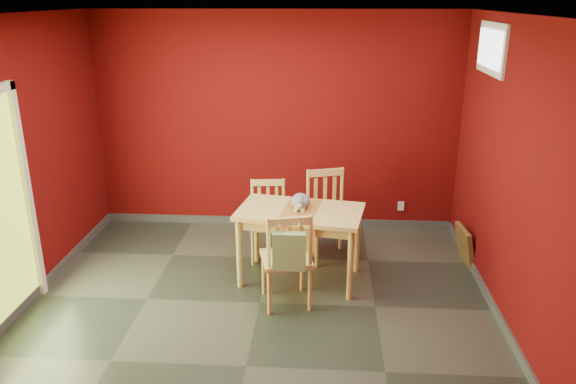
# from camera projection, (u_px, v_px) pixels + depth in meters

# --- Properties ---
(ground) EXTENTS (4.50, 4.50, 0.00)m
(ground) POSITION_uv_depth(u_px,v_px,m) (260.00, 303.00, 5.49)
(ground) COLOR #2D342D
(ground) RESTS_ON ground
(room_shell) EXTENTS (4.50, 4.50, 4.50)m
(room_shell) POSITION_uv_depth(u_px,v_px,m) (260.00, 298.00, 5.48)
(room_shell) COLOR #580909
(room_shell) RESTS_ON ground
(window) EXTENTS (0.05, 0.90, 0.50)m
(window) POSITION_uv_depth(u_px,v_px,m) (491.00, 49.00, 5.52)
(window) COLOR white
(window) RESTS_ON room_shell
(outlet_plate) EXTENTS (0.08, 0.02, 0.12)m
(outlet_plate) POSITION_uv_depth(u_px,v_px,m) (401.00, 206.00, 7.17)
(outlet_plate) COLOR silver
(outlet_plate) RESTS_ON room_shell
(dining_table) EXTENTS (1.36, 0.93, 0.78)m
(dining_table) POSITION_uv_depth(u_px,v_px,m) (300.00, 219.00, 5.74)
(dining_table) COLOR #DBB566
(dining_table) RESTS_ON ground
(table_runner) EXTENTS (0.44, 0.74, 0.35)m
(table_runner) POSITION_uv_depth(u_px,v_px,m) (300.00, 219.00, 5.61)
(table_runner) COLOR #A9642B
(table_runner) RESTS_ON dining_table
(chair_far_left) EXTENTS (0.46, 0.46, 0.89)m
(chair_far_left) POSITION_uv_depth(u_px,v_px,m) (268.00, 219.00, 6.33)
(chair_far_left) COLOR #DBB566
(chair_far_left) RESTS_ON ground
(chair_far_right) EXTENTS (0.58, 0.58, 1.00)m
(chair_far_right) POSITION_uv_depth(u_px,v_px,m) (328.00, 214.00, 6.33)
(chair_far_right) COLOR #DBB566
(chair_far_right) RESTS_ON ground
(chair_near) EXTENTS (0.55, 0.55, 0.97)m
(chair_near) POSITION_uv_depth(u_px,v_px,m) (287.00, 258.00, 5.31)
(chair_near) COLOR #DBB566
(chair_near) RESTS_ON ground
(tote_bag) EXTENTS (0.30, 0.18, 0.42)m
(tote_bag) POSITION_uv_depth(u_px,v_px,m) (289.00, 251.00, 5.04)
(tote_bag) COLOR #7DA066
(tote_bag) RESTS_ON chair_near
(cat) EXTENTS (0.22, 0.39, 0.19)m
(cat) POSITION_uv_depth(u_px,v_px,m) (300.00, 199.00, 5.74)
(cat) COLOR slate
(cat) RESTS_ON table_runner
(picture_frame) EXTENTS (0.18, 0.44, 0.43)m
(picture_frame) POSITION_uv_depth(u_px,v_px,m) (465.00, 246.00, 6.25)
(picture_frame) COLOR brown
(picture_frame) RESTS_ON ground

